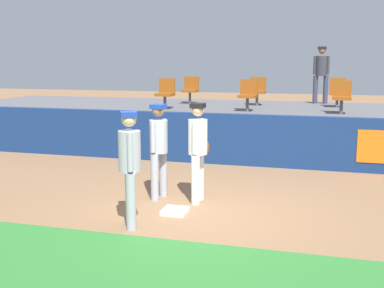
% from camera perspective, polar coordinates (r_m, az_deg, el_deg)
% --- Properties ---
extents(ground_plane, '(60.00, 60.00, 0.00)m').
position_cam_1_polar(ground_plane, '(8.21, 0.06, -8.04)').
color(ground_plane, '#846042').
extents(grass_foreground_strip, '(18.00, 2.80, 0.01)m').
position_cam_1_polar(grass_foreground_strip, '(5.89, -7.34, -15.47)').
color(grass_foreground_strip, '#2D722D').
rests_on(grass_foreground_strip, ground_plane).
extents(first_base, '(0.40, 0.40, 0.08)m').
position_cam_1_polar(first_base, '(8.21, -1.96, -7.76)').
color(first_base, white).
rests_on(first_base, ground_plane).
extents(player_fielder_home, '(0.34, 0.55, 1.76)m').
position_cam_1_polar(player_fielder_home, '(8.65, 0.72, -0.17)').
color(player_fielder_home, white).
rests_on(player_fielder_home, ground_plane).
extents(player_runner_visitor, '(0.45, 0.45, 1.76)m').
position_cam_1_polar(player_runner_visitor, '(7.40, -7.21, -1.96)').
color(player_runner_visitor, '#9EA3AD').
rests_on(player_runner_visitor, ground_plane).
extents(player_coach_visitor, '(0.38, 0.48, 1.72)m').
position_cam_1_polar(player_coach_visitor, '(8.89, -3.88, -0.05)').
color(player_coach_visitor, '#9EA3AD').
rests_on(player_coach_visitor, ground_plane).
extents(field_wall, '(18.00, 0.26, 1.23)m').
position_cam_1_polar(field_wall, '(11.87, 5.50, 0.50)').
color(field_wall, navy).
rests_on(field_wall, ground_plane).
extents(bleacher_platform, '(18.00, 4.80, 1.16)m').
position_cam_1_polar(bleacher_platform, '(14.38, 7.34, 1.94)').
color(bleacher_platform, '#59595E').
rests_on(bleacher_platform, ground_plane).
extents(seat_front_left, '(0.47, 0.44, 0.84)m').
position_cam_1_polar(seat_front_left, '(13.75, -3.07, 6.05)').
color(seat_front_left, '#4C4C51').
rests_on(seat_front_left, bleacher_platform).
extents(seat_back_left, '(0.47, 0.44, 0.84)m').
position_cam_1_polar(seat_back_left, '(15.40, -0.17, 6.45)').
color(seat_back_left, '#4C4C51').
rests_on(seat_back_left, bleacher_platform).
extents(seat_back_right, '(0.44, 0.44, 0.84)m').
position_cam_1_polar(seat_back_right, '(14.79, 16.49, 5.92)').
color(seat_back_right, '#4C4C51').
rests_on(seat_back_right, bleacher_platform).
extents(seat_front_center, '(0.46, 0.44, 0.84)m').
position_cam_1_polar(seat_front_center, '(13.18, 6.49, 5.84)').
color(seat_front_center, '#4C4C51').
rests_on(seat_front_center, bleacher_platform).
extents(seat_front_right, '(0.46, 0.44, 0.84)m').
position_cam_1_polar(seat_front_right, '(12.99, 16.94, 5.43)').
color(seat_front_right, '#4C4C51').
rests_on(seat_front_right, bleacher_platform).
extents(seat_back_center, '(0.47, 0.44, 0.84)m').
position_cam_1_polar(seat_back_center, '(14.95, 7.59, 6.27)').
color(seat_back_center, '#4C4C51').
rests_on(seat_back_center, bleacher_platform).
extents(spectator_hooded, '(0.48, 0.38, 1.75)m').
position_cam_1_polar(spectator_hooded, '(15.90, 14.72, 8.19)').
color(spectator_hooded, '#33384C').
rests_on(spectator_hooded, bleacher_platform).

